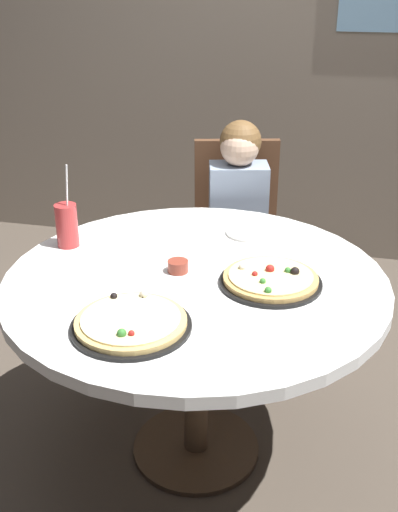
% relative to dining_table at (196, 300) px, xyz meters
% --- Properties ---
extents(ground_plane, '(8.00, 8.00, 0.00)m').
position_rel_dining_table_xyz_m(ground_plane, '(0.00, 0.00, -0.66)').
color(ground_plane, '#4C4238').
extents(wall_with_window, '(5.20, 0.14, 2.90)m').
position_rel_dining_table_xyz_m(wall_with_window, '(0.00, 1.99, 0.79)').
color(wall_with_window, gray).
rests_on(wall_with_window, ground_plane).
extents(dining_table, '(1.28, 1.28, 0.75)m').
position_rel_dining_table_xyz_m(dining_table, '(0.00, 0.00, 0.00)').
color(dining_table, white).
rests_on(dining_table, ground_plane).
extents(chair_wooden, '(0.49, 0.49, 0.95)m').
position_rel_dining_table_xyz_m(chair_wooden, '(-0.02, 0.93, -0.13)').
color(chair_wooden, brown).
rests_on(chair_wooden, ground_plane).
extents(diner_child, '(0.34, 0.43, 1.08)m').
position_rel_dining_table_xyz_m(diner_child, '(0.02, 0.75, -0.17)').
color(diner_child, '#3F4766').
rests_on(diner_child, ground_plane).
extents(pizza_veggie, '(0.33, 0.33, 0.05)m').
position_rel_dining_table_xyz_m(pizza_veggie, '(0.25, -0.00, 0.11)').
color(pizza_veggie, black).
rests_on(pizza_veggie, dining_table).
extents(pizza_cheese, '(0.35, 0.35, 0.05)m').
position_rel_dining_table_xyz_m(pizza_cheese, '(-0.10, -0.36, 0.11)').
color(pizza_cheese, black).
rests_on(pizza_cheese, dining_table).
extents(soda_cup, '(0.08, 0.08, 0.31)m').
position_rel_dining_table_xyz_m(soda_cup, '(-0.51, 0.13, 0.17)').
color(soda_cup, '#B73333').
rests_on(soda_cup, dining_table).
extents(sauce_bowl, '(0.07, 0.07, 0.04)m').
position_rel_dining_table_xyz_m(sauce_bowl, '(-0.07, 0.02, 0.11)').
color(sauce_bowl, brown).
rests_on(sauce_bowl, dining_table).
extents(plate_small, '(0.18, 0.18, 0.01)m').
position_rel_dining_table_xyz_m(plate_small, '(0.12, 0.39, 0.10)').
color(plate_small, white).
rests_on(plate_small, dining_table).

